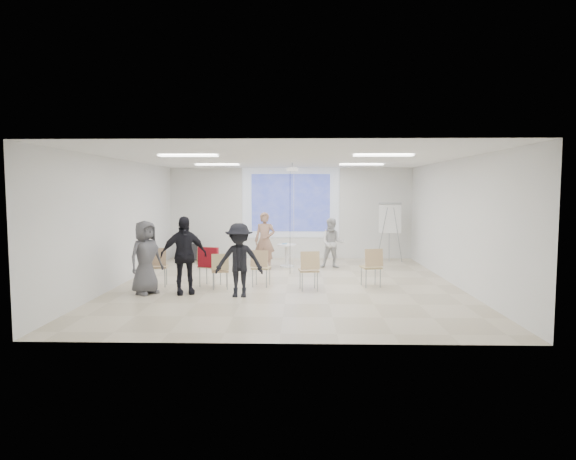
{
  "coord_description": "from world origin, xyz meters",
  "views": [
    {
      "loc": [
        0.3,
        -11.44,
        2.26
      ],
      "look_at": [
        0.0,
        0.8,
        1.25
      ],
      "focal_mm": 30.0,
      "sensor_mm": 36.0,
      "label": 1
    }
  ],
  "objects_px": {
    "chair_left_mid": "(209,263)",
    "audience_left": "(184,250)",
    "chair_center": "(260,265)",
    "av_cart": "(192,249)",
    "chair_right_inner": "(309,267)",
    "pedestal_table": "(287,254)",
    "flipchart_easel": "(390,218)",
    "player_right": "(332,240)",
    "chair_right_far": "(372,264)",
    "chair_left_inner": "(220,268)",
    "laptop": "(220,269)",
    "player_left": "(265,237)",
    "audience_mid": "(239,255)",
    "audience_outer": "(146,253)",
    "chair_far_left": "(157,264)"
  },
  "relations": [
    {
      "from": "chair_center",
      "to": "chair_right_inner",
      "type": "height_order",
      "value": "chair_right_inner"
    },
    {
      "from": "chair_right_far",
      "to": "chair_center",
      "type": "bearing_deg",
      "value": 169.69
    },
    {
      "from": "chair_far_left",
      "to": "chair_left_inner",
      "type": "bearing_deg",
      "value": -17.84
    },
    {
      "from": "chair_left_inner",
      "to": "chair_right_inner",
      "type": "xyz_separation_m",
      "value": [
        2.04,
        -0.13,
        0.05
      ]
    },
    {
      "from": "chair_right_far",
      "to": "player_right",
      "type": "bearing_deg",
      "value": 93.99
    },
    {
      "from": "player_left",
      "to": "laptop",
      "type": "distance_m",
      "value": 2.89
    },
    {
      "from": "laptop",
      "to": "av_cart",
      "type": "height_order",
      "value": "av_cart"
    },
    {
      "from": "player_left",
      "to": "laptop",
      "type": "height_order",
      "value": "player_left"
    },
    {
      "from": "chair_left_mid",
      "to": "chair_right_inner",
      "type": "bearing_deg",
      "value": 5.46
    },
    {
      "from": "pedestal_table",
      "to": "player_left",
      "type": "bearing_deg",
      "value": -146.97
    },
    {
      "from": "chair_left_inner",
      "to": "laptop",
      "type": "bearing_deg",
      "value": 87.55
    },
    {
      "from": "chair_far_left",
      "to": "audience_outer",
      "type": "relative_size",
      "value": 0.52
    },
    {
      "from": "chair_center",
      "to": "av_cart",
      "type": "bearing_deg",
      "value": 131.05
    },
    {
      "from": "pedestal_table",
      "to": "player_right",
      "type": "bearing_deg",
      "value": -5.34
    },
    {
      "from": "av_cart",
      "to": "player_right",
      "type": "bearing_deg",
      "value": -27.66
    },
    {
      "from": "player_right",
      "to": "flipchart_easel",
      "type": "relative_size",
      "value": 0.86
    },
    {
      "from": "av_cart",
      "to": "laptop",
      "type": "bearing_deg",
      "value": -79.75
    },
    {
      "from": "pedestal_table",
      "to": "chair_center",
      "type": "height_order",
      "value": "chair_center"
    },
    {
      "from": "audience_mid",
      "to": "audience_outer",
      "type": "bearing_deg",
      "value": 173.94
    },
    {
      "from": "chair_right_inner",
      "to": "audience_outer",
      "type": "relative_size",
      "value": 0.51
    },
    {
      "from": "chair_left_inner",
      "to": "chair_center",
      "type": "relative_size",
      "value": 0.95
    },
    {
      "from": "player_right",
      "to": "chair_left_inner",
      "type": "height_order",
      "value": "player_right"
    },
    {
      "from": "chair_far_left",
      "to": "audience_mid",
      "type": "distance_m",
      "value": 2.3
    },
    {
      "from": "audience_outer",
      "to": "av_cart",
      "type": "xyz_separation_m",
      "value": [
        -0.12,
        5.0,
        -0.53
      ]
    },
    {
      "from": "chair_left_mid",
      "to": "chair_right_far",
      "type": "height_order",
      "value": "chair_left_mid"
    },
    {
      "from": "chair_right_far",
      "to": "av_cart",
      "type": "distance_m",
      "value": 6.63
    },
    {
      "from": "pedestal_table",
      "to": "chair_right_far",
      "type": "xyz_separation_m",
      "value": [
        2.07,
        -2.89,
        0.15
      ]
    },
    {
      "from": "chair_center",
      "to": "chair_right_inner",
      "type": "distance_m",
      "value": 1.21
    },
    {
      "from": "flipchart_easel",
      "to": "chair_left_inner",
      "type": "bearing_deg",
      "value": -131.8
    },
    {
      "from": "audience_outer",
      "to": "chair_right_far",
      "type": "bearing_deg",
      "value": -43.62
    },
    {
      "from": "chair_left_mid",
      "to": "chair_left_inner",
      "type": "distance_m",
      "value": 0.43
    },
    {
      "from": "chair_right_far",
      "to": "flipchart_easel",
      "type": "relative_size",
      "value": 0.49
    },
    {
      "from": "flipchart_easel",
      "to": "chair_center",
      "type": "bearing_deg",
      "value": -127.65
    },
    {
      "from": "chair_far_left",
      "to": "chair_center",
      "type": "relative_size",
      "value": 1.06
    },
    {
      "from": "pedestal_table",
      "to": "player_right",
      "type": "distance_m",
      "value": 1.4
    },
    {
      "from": "chair_far_left",
      "to": "chair_left_inner",
      "type": "xyz_separation_m",
      "value": [
        1.51,
        -0.23,
        -0.06
      ]
    },
    {
      "from": "pedestal_table",
      "to": "chair_center",
      "type": "distance_m",
      "value": 2.98
    },
    {
      "from": "chair_right_inner",
      "to": "av_cart",
      "type": "height_order",
      "value": "chair_right_inner"
    },
    {
      "from": "player_right",
      "to": "audience_left",
      "type": "distance_m",
      "value": 5.0
    },
    {
      "from": "player_right",
      "to": "audience_outer",
      "type": "xyz_separation_m",
      "value": [
        -4.31,
        -3.61,
        0.09
      ]
    },
    {
      "from": "laptop",
      "to": "audience_mid",
      "type": "distance_m",
      "value": 1.11
    },
    {
      "from": "chair_left_mid",
      "to": "audience_outer",
      "type": "distance_m",
      "value": 1.5
    },
    {
      "from": "chair_left_inner",
      "to": "audience_outer",
      "type": "height_order",
      "value": "audience_outer"
    },
    {
      "from": "chair_right_far",
      "to": "audience_mid",
      "type": "height_order",
      "value": "audience_mid"
    },
    {
      "from": "chair_right_far",
      "to": "av_cart",
      "type": "bearing_deg",
      "value": 130.22
    },
    {
      "from": "av_cart",
      "to": "chair_right_inner",
      "type": "bearing_deg",
      "value": -61.56
    },
    {
      "from": "pedestal_table",
      "to": "flipchart_easel",
      "type": "xyz_separation_m",
      "value": [
        3.2,
        1.01,
        1.0
      ]
    },
    {
      "from": "chair_far_left",
      "to": "chair_left_inner",
      "type": "distance_m",
      "value": 1.53
    },
    {
      "from": "chair_left_mid",
      "to": "audience_left",
      "type": "distance_m",
      "value": 0.96
    },
    {
      "from": "player_right",
      "to": "chair_right_far",
      "type": "height_order",
      "value": "player_right"
    }
  ]
}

